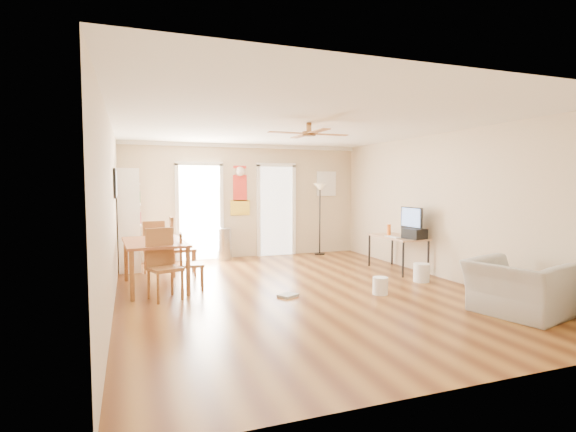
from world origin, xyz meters
name	(u,v)px	position (x,y,z in m)	size (l,w,h in m)	color
floor	(301,291)	(0.00, 0.00, 0.00)	(7.00, 7.00, 0.00)	brown
ceiling	(301,125)	(0.00, 0.00, 2.60)	(5.50, 7.00, 0.00)	silver
wall_back	(245,201)	(0.00, 3.50, 1.30)	(5.50, 0.04, 2.60)	beige
wall_front	(463,232)	(0.00, -3.50, 1.30)	(5.50, 0.04, 2.60)	beige
wall_left	(111,213)	(-2.75, 0.00, 1.30)	(0.04, 7.00, 2.60)	beige
wall_right	(445,206)	(2.75, 0.00, 1.30)	(0.04, 7.00, 2.60)	beige
crown_molding	(301,127)	(0.00, 0.00, 2.56)	(5.50, 7.00, 0.08)	white
kitchen_doorway	(200,213)	(-1.05, 3.48, 1.05)	(0.90, 0.10, 2.10)	white
bathroom_doorway	(276,211)	(0.75, 3.48, 1.05)	(0.80, 0.10, 2.10)	white
wall_decal	(240,190)	(-0.13, 3.48, 1.55)	(0.46, 0.03, 1.10)	red
ac_grille	(326,184)	(2.05, 3.47, 1.70)	(0.50, 0.04, 0.60)	white
framed_poster	(115,183)	(-2.73, 1.40, 1.70)	(0.04, 0.66, 0.48)	black
ceiling_fan	(309,134)	(0.00, -0.30, 2.43)	(1.24, 1.24, 0.20)	#593819
bookshelf	(129,219)	(-2.53, 2.81, 0.99)	(0.40, 0.90, 1.99)	white
dining_table	(155,264)	(-2.15, 1.03, 0.39)	(0.92, 1.54, 0.77)	#955430
dining_chair_right_a	(183,246)	(-1.60, 1.89, 0.54)	(0.44, 0.44, 1.08)	#A76E35
dining_chair_right_b	(192,261)	(-1.60, 0.71, 0.45)	(0.37, 0.37, 0.91)	#956030
dining_chair_near	(165,265)	(-2.05, 0.22, 0.51)	(0.42, 0.42, 1.03)	olive
dining_chair_far	(154,246)	(-2.09, 2.43, 0.49)	(0.41, 0.41, 0.98)	#A86736
trash_can	(224,244)	(-0.56, 3.24, 0.36)	(0.33, 0.33, 0.71)	silver
torchiere_lamp	(320,219)	(1.76, 3.20, 0.85)	(0.32, 0.32, 1.70)	black
computer_desk	(397,253)	(2.39, 0.90, 0.34)	(0.63, 1.26, 0.67)	tan
imac	(411,223)	(2.47, 0.58, 0.97)	(0.09, 0.63, 0.58)	black
keyboard	(393,237)	(2.20, 0.78, 0.68)	(0.12, 0.38, 0.01)	silver
printer	(414,234)	(2.45, 0.45, 0.77)	(0.32, 0.37, 0.19)	black
orange_bottle	(389,230)	(2.30, 1.07, 0.78)	(0.07, 0.07, 0.22)	orange
wastebasket_a	(380,286)	(1.06, -0.61, 0.13)	(0.23, 0.23, 0.27)	white
wastebasket_b	(421,273)	(2.21, -0.09, 0.16)	(0.28, 0.28, 0.32)	white
floor_cloth	(288,295)	(-0.31, -0.25, 0.02)	(0.27, 0.21, 0.04)	#A4A5A0
armchair	(517,288)	(2.15, -2.12, 0.35)	(1.08, 0.94, 0.70)	#A7A7A1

